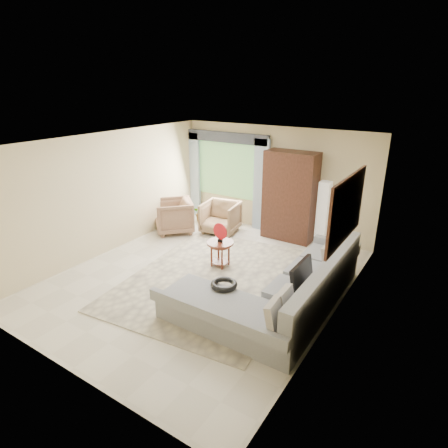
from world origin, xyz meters
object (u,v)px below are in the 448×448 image
Objects in this scene: sectional_sofa at (285,295)px; coffee_table at (220,254)px; floor_lamp at (323,214)px; armchair_left at (174,216)px; potted_plant at (202,213)px; armoire at (290,196)px; armchair_right at (220,218)px; tv_screen at (302,277)px.

sectional_sofa is 6.33× the size of coffee_table.
floor_lamp is at bearing 58.87° from coffee_table.
armchair_left is (-3.81, 1.72, 0.13)m from sectional_sofa.
armoire is (2.41, 0.22, 0.80)m from potted_plant.
sectional_sofa is at bearing -81.67° from floor_lamp.
sectional_sofa reaches higher than coffee_table.
armoire is (1.57, 0.59, 0.66)m from armchair_right.
armchair_right is at bearing -159.50° from armoire.
potted_plant is 2.55m from armoire.
sectional_sofa is at bearing 19.19° from armchair_left.
armoire reaches higher than tv_screen.
sectional_sofa is 2.31× the size of floor_lamp.
potted_plant is 0.33× the size of floor_lamp.
floor_lamp is (3.38, 1.24, 0.34)m from armchair_left.
potted_plant is 0.24× the size of armoire.
sectional_sofa is 4.18m from armchair_left.
coffee_table is 2.69m from potted_plant.
sectional_sofa reaches higher than potted_plant.
armoire is 0.86m from floor_lamp.
armchair_left reaches higher than coffee_table.
potted_plant is at bearing 146.94° from armchair_right.
armchair_left is at bearing 154.49° from coffee_table.
armchair_left is at bearing 155.69° from sectional_sofa.
armchair_left is at bearing -155.48° from armoire.
armchair_right is 2.48m from floor_lamp.
armchair_right reaches higher than coffee_table.
tv_screen is 1.35× the size of coffee_table.
tv_screen is 4.44m from armchair_left.
potted_plant is at bearing 134.10° from coffee_table.
floor_lamp is at bearing 4.95° from potted_plant.
floor_lamp reaches higher than coffee_table.
potted_plant is (-0.84, 0.37, -0.14)m from armchair_right.
armchair_left is 2.90m from armoire.
coffee_table is 0.60× the size of armchair_left.
armchair_left is 1.82× the size of potted_plant.
coffee_table is (-2.04, 0.76, -0.43)m from tv_screen.
armoire is at bearing 117.26° from tv_screen.
armchair_left is (-2.04, 0.97, 0.13)m from coffee_table.
sectional_sofa is 6.93× the size of potted_plant.
tv_screen reaches higher than armchair_left.
sectional_sofa is 3.80× the size of armchair_left.
coffee_table is at bearing -45.90° from potted_plant.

